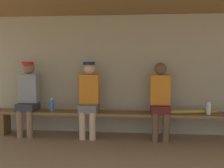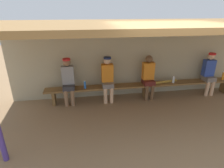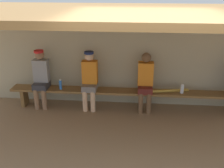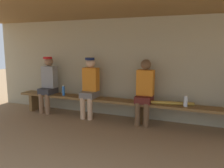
% 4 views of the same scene
% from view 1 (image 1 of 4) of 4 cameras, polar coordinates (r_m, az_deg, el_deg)
% --- Properties ---
extents(back_wall, '(8.00, 0.20, 2.20)m').
position_cam_1_polar(back_wall, '(5.25, 8.79, 1.91)').
color(back_wall, tan).
rests_on(back_wall, ground).
extents(bench, '(6.00, 0.36, 0.46)m').
position_cam_1_polar(bench, '(4.90, 8.93, -6.75)').
color(bench, brown).
rests_on(bench, ground).
extents(player_in_blue, '(0.34, 0.42, 1.34)m').
position_cam_1_polar(player_in_blue, '(5.25, -16.94, -2.14)').
color(player_in_blue, '#333338').
rests_on(player_in_blue, ground).
extents(player_middle, '(0.34, 0.42, 1.34)m').
position_cam_1_polar(player_middle, '(4.85, 9.94, -2.79)').
color(player_middle, '#591E19').
rests_on(player_middle, ground).
extents(player_in_white, '(0.34, 0.42, 1.34)m').
position_cam_1_polar(player_in_white, '(4.92, -4.76, -2.41)').
color(player_in_white, slate).
rests_on(player_in_white, ground).
extents(water_bottle_clear, '(0.06, 0.06, 0.24)m').
position_cam_1_polar(water_bottle_clear, '(5.07, -12.30, -4.26)').
color(water_bottle_clear, blue).
rests_on(water_bottle_clear, bench).
extents(water_bottle_blue, '(0.08, 0.08, 0.21)m').
position_cam_1_polar(water_bottle_blue, '(4.97, 19.32, -4.80)').
color(water_bottle_blue, silver).
rests_on(water_bottle_blue, bench).
extents(baseball_bat, '(0.88, 0.23, 0.07)m').
position_cam_1_polar(baseball_bat, '(4.95, 16.07, -5.52)').
color(baseball_bat, '#B28C33').
rests_on(baseball_bat, bench).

